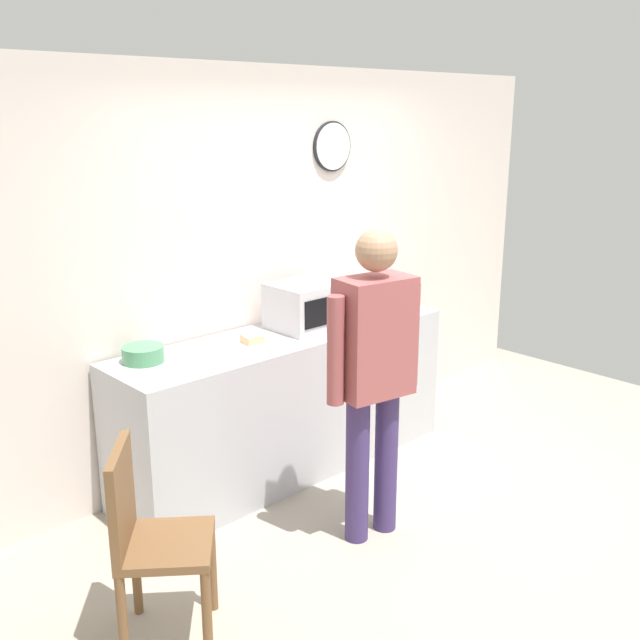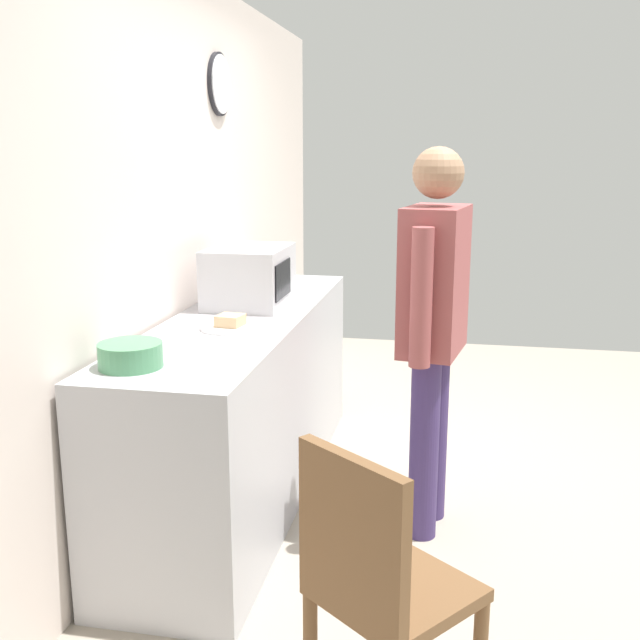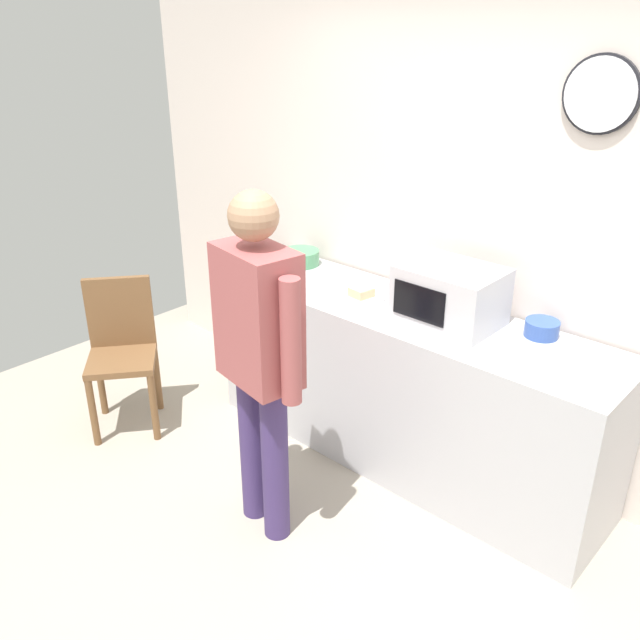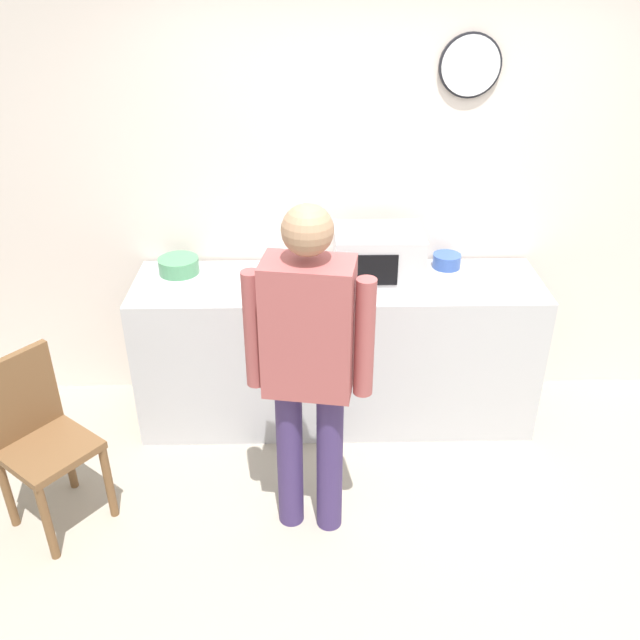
% 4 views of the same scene
% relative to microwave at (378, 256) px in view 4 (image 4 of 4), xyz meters
% --- Properties ---
extents(ground_plane, '(6.00, 6.00, 0.00)m').
position_rel_microwave_xyz_m(ground_plane, '(0.01, -1.24, -1.09)').
color(ground_plane, '#9E9384').
extents(back_wall, '(5.40, 0.13, 2.60)m').
position_rel_microwave_xyz_m(back_wall, '(0.01, 0.35, 0.22)').
color(back_wall, silver).
rests_on(back_wall, ground_plane).
extents(kitchen_counter, '(2.37, 0.62, 0.94)m').
position_rel_microwave_xyz_m(kitchen_counter, '(-0.23, -0.02, -0.62)').
color(kitchen_counter, '#B7B7BC').
rests_on(kitchen_counter, ground_plane).
extents(microwave, '(0.50, 0.39, 0.30)m').
position_rel_microwave_xyz_m(microwave, '(0.00, 0.00, 0.00)').
color(microwave, silver).
rests_on(microwave, kitchen_counter).
extents(sandwich_plate, '(0.27, 0.27, 0.07)m').
position_rel_microwave_xyz_m(sandwich_plate, '(-0.53, -0.06, -0.13)').
color(sandwich_plate, white).
rests_on(sandwich_plate, kitchen_counter).
extents(salad_bowl, '(0.17, 0.17, 0.08)m').
position_rel_microwave_xyz_m(salad_bowl, '(0.43, 0.17, -0.11)').
color(salad_bowl, '#33519E').
rests_on(salad_bowl, kitchen_counter).
extents(cereal_bowl, '(0.24, 0.24, 0.09)m').
position_rel_microwave_xyz_m(cereal_bowl, '(-1.17, 0.12, -0.10)').
color(cereal_bowl, '#4C8E60').
rests_on(cereal_bowl, kitchen_counter).
extents(fork_utensil, '(0.09, 0.16, 0.01)m').
position_rel_microwave_xyz_m(fork_utensil, '(0.74, -0.15, -0.15)').
color(fork_utensil, silver).
rests_on(fork_utensil, kitchen_counter).
extents(spoon_utensil, '(0.15, 0.11, 0.01)m').
position_rel_microwave_xyz_m(spoon_utensil, '(0.80, 0.03, -0.15)').
color(spoon_utensil, silver).
rests_on(spoon_utensil, kitchen_counter).
extents(person_standing, '(0.58, 0.30, 1.74)m').
position_rel_microwave_xyz_m(person_standing, '(-0.40, -0.96, -0.07)').
color(person_standing, '#3C2C5F').
rests_on(person_standing, ground_plane).
extents(wooden_chair, '(0.56, 0.56, 0.94)m').
position_rel_microwave_xyz_m(wooden_chair, '(-1.75, -0.88, -0.56)').
color(wooden_chair, brown).
rests_on(wooden_chair, ground_plane).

